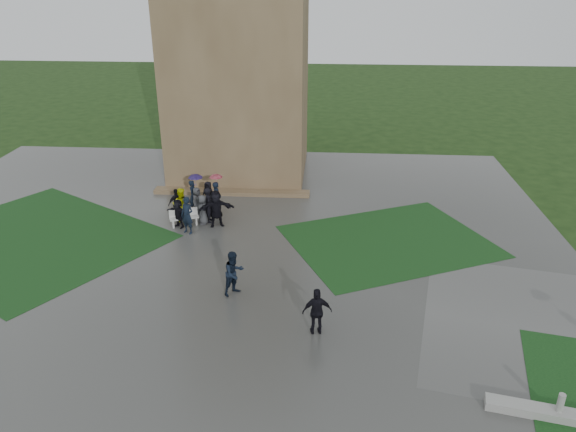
# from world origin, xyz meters

# --- Properties ---
(ground) EXTENTS (120.00, 120.00, 0.00)m
(ground) POSITION_xyz_m (0.00, 0.00, 0.00)
(ground) COLOR black
(plaza) EXTENTS (34.00, 34.00, 0.02)m
(plaza) POSITION_xyz_m (0.00, 2.00, 0.01)
(plaza) COLOR #393937
(plaza) RESTS_ON ground
(lawn_inset_left) EXTENTS (14.10, 13.46, 0.01)m
(lawn_inset_left) POSITION_xyz_m (-8.50, 4.00, 0.03)
(lawn_inset_left) COLOR #123314
(lawn_inset_left) RESTS_ON plaza
(lawn_inset_right) EXTENTS (11.12, 10.15, 0.01)m
(lawn_inset_right) POSITION_xyz_m (8.50, 5.00, 0.03)
(lawn_inset_right) COLOR #123314
(lawn_inset_right) RESTS_ON plaza
(tower) EXTENTS (8.00, 8.00, 18.00)m
(tower) POSITION_xyz_m (0.00, 15.00, 9.00)
(tower) COLOR brown
(tower) RESTS_ON ground
(tower_plinth) EXTENTS (9.00, 0.80, 0.22)m
(tower_plinth) POSITION_xyz_m (0.00, 10.60, 0.13)
(tower_plinth) COLOR brown
(tower_plinth) RESTS_ON plaza
(bench) EXTENTS (1.50, 0.97, 0.84)m
(bench) POSITION_xyz_m (-1.70, 6.16, 0.45)
(bench) COLOR silver
(bench) RESTS_ON plaza
(visitor_cluster) EXTENTS (3.70, 3.96, 2.27)m
(visitor_cluster) POSITION_xyz_m (-1.02, 6.75, 0.95)
(visitor_cluster) COLOR black
(visitor_cluster) RESTS_ON plaza
(pedestrian_mid) EXTENTS (0.99, 1.01, 1.85)m
(pedestrian_mid) POSITION_xyz_m (1.89, -0.18, 0.95)
(pedestrian_mid) COLOR black
(pedestrian_mid) RESTS_ON plaza
(pedestrian_near) EXTENTS (1.13, 0.76, 1.79)m
(pedestrian_near) POSITION_xyz_m (5.22, -2.61, 0.91)
(pedestrian_near) COLOR black
(pedestrian_near) RESTS_ON plaza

